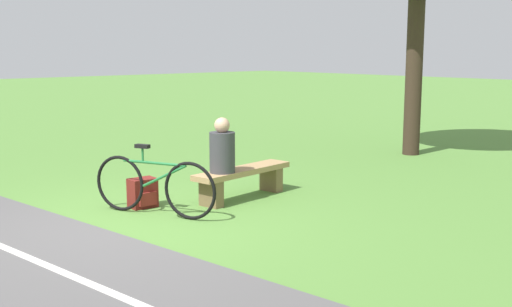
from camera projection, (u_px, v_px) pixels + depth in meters
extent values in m
plane|color=#548438|center=(129.00, 225.00, 7.82)|extent=(80.00, 80.00, 0.00)
cube|color=#A88456|center=(243.00, 171.00, 9.14)|extent=(1.77, 0.57, 0.08)
cube|color=brown|center=(271.00, 179.00, 9.66)|extent=(0.20, 0.36, 0.37)
cube|color=brown|center=(211.00, 193.00, 8.70)|extent=(0.20, 0.36, 0.37)
cylinder|color=#38383D|center=(222.00, 152.00, 8.77)|extent=(0.40, 0.40, 0.57)
sphere|color=tan|center=(222.00, 125.00, 8.71)|extent=(0.22, 0.22, 0.22)
torus|color=black|center=(190.00, 191.00, 7.99)|extent=(0.33, 0.71, 0.76)
torus|color=black|center=(120.00, 183.00, 8.44)|extent=(0.33, 0.71, 0.76)
cylinder|color=#237038|center=(153.00, 163.00, 8.16)|extent=(0.39, 0.87, 0.04)
cylinder|color=#237038|center=(164.00, 176.00, 8.12)|extent=(0.29, 0.63, 0.35)
cylinder|color=#237038|center=(143.00, 154.00, 8.22)|extent=(0.03, 0.03, 0.20)
cube|color=black|center=(142.00, 146.00, 8.20)|extent=(0.15, 0.22, 0.05)
cube|color=maroon|center=(143.00, 193.00, 8.66)|extent=(0.37, 0.28, 0.41)
cube|color=maroon|center=(148.00, 199.00, 8.55)|extent=(0.25, 0.06, 0.18)
cylinder|color=#38281E|center=(415.00, 55.00, 12.72)|extent=(0.34, 0.34, 4.08)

